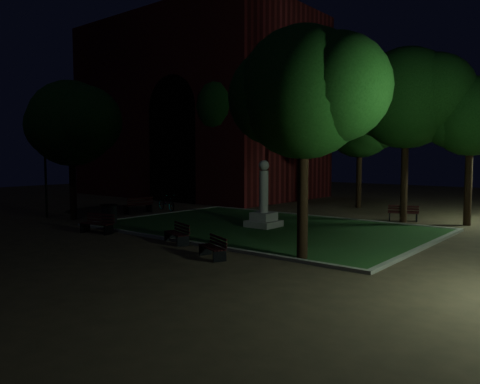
% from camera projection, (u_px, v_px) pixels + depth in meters
% --- Properties ---
extents(ground, '(80.00, 80.00, 0.00)m').
position_uv_depth(ground, '(237.00, 234.00, 20.97)').
color(ground, '#433525').
extents(lawn, '(15.00, 10.00, 0.08)m').
position_uv_depth(lawn, '(264.00, 227.00, 22.52)').
color(lawn, '#20481D').
rests_on(lawn, ground).
extents(lawn_kerb, '(15.40, 10.40, 0.12)m').
position_uv_depth(lawn_kerb, '(264.00, 227.00, 22.51)').
color(lawn_kerb, slate).
rests_on(lawn_kerb, ground).
extents(monument, '(1.40, 1.40, 3.20)m').
position_uv_depth(monument, '(264.00, 209.00, 22.44)').
color(monument, gray).
rests_on(monument, lawn).
extents(building_main, '(20.00, 12.00, 15.00)m').
position_uv_depth(building_main, '(198.00, 111.00, 41.04)').
color(building_main, '#561416').
rests_on(building_main, ground).
extents(tree_west, '(5.67, 4.63, 7.55)m').
position_uv_depth(tree_west, '(72.00, 123.00, 25.20)').
color(tree_west, black).
rests_on(tree_west, ground).
extents(tree_north_wl, '(5.02, 4.09, 8.51)m').
position_uv_depth(tree_north_wl, '(303.00, 111.00, 30.71)').
color(tree_north_wl, black).
rests_on(tree_north_wl, ground).
extents(tree_north_er, '(6.38, 5.21, 9.06)m').
position_uv_depth(tree_north_er, '(409.00, 98.00, 24.07)').
color(tree_north_er, black).
rests_on(tree_north_er, ground).
extents(tree_ne, '(4.81, 3.92, 7.39)m').
position_uv_depth(tree_ne, '(473.00, 116.00, 22.98)').
color(tree_ne, black).
rests_on(tree_ne, ground).
extents(tree_se, '(5.30, 4.32, 7.69)m').
position_uv_depth(tree_se, '(306.00, 93.00, 15.12)').
color(tree_se, black).
rests_on(tree_se, ground).
extents(tree_nw, '(7.00, 5.72, 9.87)m').
position_uv_depth(tree_nw, '(236.00, 107.00, 33.89)').
color(tree_nw, black).
rests_on(tree_nw, ground).
extents(tree_far_north, '(5.93, 4.84, 8.19)m').
position_uv_depth(tree_far_north, '(362.00, 121.00, 30.94)').
color(tree_far_north, black).
rests_on(tree_far_north, ground).
extents(lamppost_sw, '(1.18, 0.28, 4.59)m').
position_uv_depth(lamppost_sw, '(45.00, 161.00, 26.19)').
color(lamppost_sw, black).
rests_on(lamppost_sw, ground).
extents(lamppost_nw, '(1.18, 0.28, 4.13)m').
position_uv_depth(lamppost_nw, '(209.00, 163.00, 36.68)').
color(lamppost_nw, black).
rests_on(lamppost_nw, ground).
extents(bench_near_left, '(1.56, 0.99, 0.81)m').
position_uv_depth(bench_near_left, '(178.00, 234.00, 18.62)').
color(bench_near_left, black).
rests_on(bench_near_left, ground).
extents(bench_near_right, '(1.45, 0.98, 0.75)m').
position_uv_depth(bench_near_right, '(214.00, 248.00, 15.93)').
color(bench_near_right, black).
rests_on(bench_near_right, ground).
extents(bench_west_near, '(1.69, 0.88, 0.88)m').
position_uv_depth(bench_west_near, '(98.00, 224.00, 21.06)').
color(bench_west_near, black).
rests_on(bench_west_near, ground).
extents(bench_left_side, '(0.83, 1.85, 0.98)m').
position_uv_depth(bench_left_side, '(139.00, 206.00, 28.35)').
color(bench_left_side, black).
rests_on(bench_left_side, ground).
extents(bench_far_side, '(1.65, 1.09, 0.86)m').
position_uv_depth(bench_far_side, '(403.00, 214.00, 25.01)').
color(bench_far_side, black).
rests_on(bench_far_side, ground).
extents(trash_bin, '(0.63, 0.63, 1.04)m').
position_uv_depth(trash_bin, '(109.00, 215.00, 23.58)').
color(trash_bin, black).
rests_on(trash_bin, ground).
extents(bicycle, '(2.06, 1.10, 1.03)m').
position_uv_depth(bicycle, '(167.00, 202.00, 29.88)').
color(bicycle, black).
rests_on(bicycle, ground).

